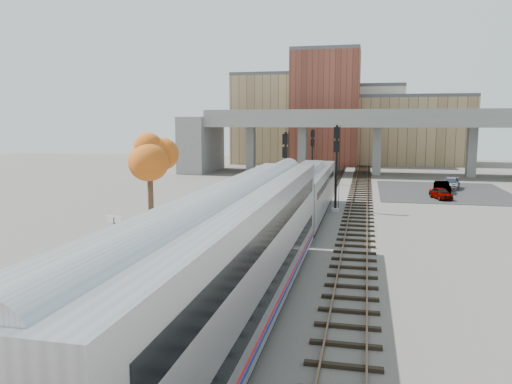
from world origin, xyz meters
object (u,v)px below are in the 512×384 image
at_px(car_c, 451,184).
at_px(coach, 238,257).
at_px(locomotive, 308,190).
at_px(signal_mast_mid, 336,168).
at_px(signal_mast_far, 312,157).
at_px(tree, 149,155).
at_px(car_b, 442,187).
at_px(car_a, 441,193).
at_px(signal_mast_near, 285,174).

bearing_deg(car_c, coach, -93.90).
xyz_separation_m(locomotive, signal_mast_mid, (2.00, 3.37, 1.51)).
height_order(locomotive, signal_mast_mid, signal_mast_mid).
height_order(locomotive, signal_mast_far, signal_mast_far).
xyz_separation_m(tree, car_b, (24.46, 21.64, -4.53)).
xyz_separation_m(locomotive, coach, (-0.00, -22.61, 0.52)).
bearing_deg(signal_mast_mid, tree, -150.84).
distance_m(signal_mast_mid, car_a, 13.96).
bearing_deg(car_b, tree, -138.55).
bearing_deg(tree, signal_mast_mid, 29.16).
bearing_deg(signal_mast_near, tree, -149.89).
xyz_separation_m(signal_mast_far, car_c, (16.27, -1.72, -2.70)).
height_order(signal_mast_far, car_a, signal_mast_far).
bearing_deg(locomotive, tree, -159.90).
xyz_separation_m(car_a, car_b, (0.75, 4.71, 0.05)).
bearing_deg(car_c, locomotive, -109.97).
xyz_separation_m(locomotive, tree, (-11.75, -4.30, 2.92)).
bearing_deg(coach, car_c, 71.98).
distance_m(tree, car_c, 36.45).
bearing_deg(signal_mast_mid, car_b, 52.51).
relative_size(locomotive, car_b, 4.98).
bearing_deg(signal_mast_far, car_c, -6.02).
xyz_separation_m(coach, signal_mast_near, (-2.10, 23.90, 0.62)).
bearing_deg(tree, signal_mast_far, 70.29).
bearing_deg(signal_mast_far, signal_mast_near, -90.00).
bearing_deg(coach, car_a, 71.25).
bearing_deg(locomotive, coach, -90.00).
xyz_separation_m(coach, car_a, (11.96, 35.24, -2.17)).
relative_size(signal_mast_mid, car_c, 1.71).
relative_size(signal_mast_far, car_c, 1.57).
relative_size(signal_mast_mid, tree, 1.07).
height_order(car_a, car_c, car_c).
bearing_deg(signal_mast_near, coach, -84.98).
bearing_deg(locomotive, signal_mast_far, 95.30).
xyz_separation_m(signal_mast_near, car_b, (14.81, 16.04, -2.75)).
xyz_separation_m(locomotive, signal_mast_near, (-2.10, 1.30, 1.14)).
bearing_deg(tree, car_a, 35.53).
bearing_deg(tree, car_b, 41.49).
xyz_separation_m(signal_mast_near, signal_mast_mid, (4.10, 2.08, 0.37)).
bearing_deg(signal_mast_mid, car_a, 42.91).
bearing_deg(signal_mast_near, car_b, 47.28).
distance_m(signal_mast_far, car_a, 17.48).
relative_size(car_b, car_c, 0.88).
xyz_separation_m(coach, signal_mast_far, (-2.10, 45.25, 0.57)).
distance_m(signal_mast_far, car_b, 15.96).
height_order(signal_mast_near, car_a, signal_mast_near).
bearing_deg(signal_mast_near, car_a, 38.87).
distance_m(signal_mast_near, signal_mast_mid, 4.61).
height_order(signal_mast_near, signal_mast_mid, signal_mast_mid).
bearing_deg(tree, locomotive, 20.10).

